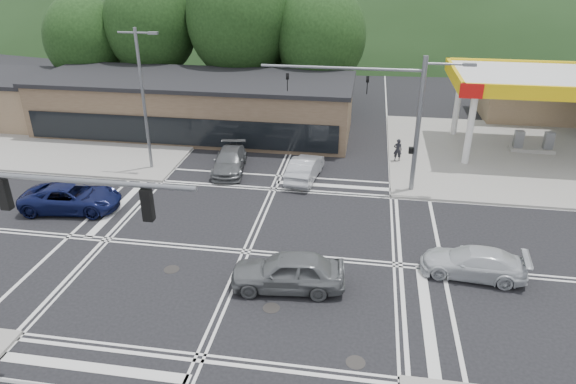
# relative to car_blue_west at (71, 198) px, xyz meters

# --- Properties ---
(ground) EXTENTS (120.00, 120.00, 0.00)m
(ground) POSITION_rel_car_blue_west_xyz_m (10.52, -2.77, -0.74)
(ground) COLOR black
(ground) RESTS_ON ground
(sidewalk_ne) EXTENTS (16.00, 16.00, 0.15)m
(sidewalk_ne) POSITION_rel_car_blue_west_xyz_m (25.52, 12.23, -0.67)
(sidewalk_ne) COLOR gray
(sidewalk_ne) RESTS_ON ground
(sidewalk_nw) EXTENTS (16.00, 16.00, 0.15)m
(sidewalk_nw) POSITION_rel_car_blue_west_xyz_m (-4.48, 12.23, -0.67)
(sidewalk_nw) COLOR gray
(sidewalk_nw) RESTS_ON ground
(gas_station_canopy) EXTENTS (12.32, 8.34, 5.75)m
(gas_station_canopy) POSITION_rel_car_blue_west_xyz_m (27.51, 13.23, 4.30)
(gas_station_canopy) COLOR silver
(gas_station_canopy) RESTS_ON ground
(convenience_store) EXTENTS (10.00, 6.00, 3.80)m
(convenience_store) POSITION_rel_car_blue_west_xyz_m (30.52, 22.23, 1.16)
(convenience_store) COLOR #846B4F
(convenience_store) RESTS_ON ground
(commercial_row) EXTENTS (24.00, 8.00, 4.00)m
(commercial_row) POSITION_rel_car_blue_west_xyz_m (2.52, 14.23, 1.26)
(commercial_row) COLOR brown
(commercial_row) RESTS_ON ground
(commercial_nw) EXTENTS (8.00, 7.00, 3.60)m
(commercial_nw) POSITION_rel_car_blue_west_xyz_m (-13.48, 14.23, 1.06)
(commercial_nw) COLOR #846B4F
(commercial_nw) RESTS_ON ground
(hill_north) EXTENTS (252.00, 126.00, 140.00)m
(hill_north) POSITION_rel_car_blue_west_xyz_m (10.52, 87.23, -0.74)
(hill_north) COLOR #1F3819
(hill_north) RESTS_ON ground
(tree_n_a) EXTENTS (8.00, 8.00, 11.75)m
(tree_n_a) POSITION_rel_car_blue_west_xyz_m (-3.48, 21.23, 6.40)
(tree_n_a) COLOR #382619
(tree_n_a) RESTS_ON ground
(tree_n_b) EXTENTS (9.00, 9.00, 12.98)m
(tree_n_b) POSITION_rel_car_blue_west_xyz_m (4.52, 21.23, 7.05)
(tree_n_b) COLOR #382619
(tree_n_b) RESTS_ON ground
(tree_n_c) EXTENTS (7.60, 7.60, 10.87)m
(tree_n_c) POSITION_rel_car_blue_west_xyz_m (11.52, 21.23, 5.75)
(tree_n_c) COLOR #382619
(tree_n_c) RESTS_ON ground
(tree_n_d) EXTENTS (6.80, 6.80, 9.76)m
(tree_n_d) POSITION_rel_car_blue_west_xyz_m (-9.48, 20.23, 5.10)
(tree_n_d) COLOR #382619
(tree_n_d) RESTS_ON ground
(tree_n_e) EXTENTS (8.40, 8.40, 11.98)m
(tree_n_e) POSITION_rel_car_blue_west_xyz_m (8.52, 25.23, 6.40)
(tree_n_e) COLOR #382619
(tree_n_e) RESTS_ON ground
(streetlight_nw) EXTENTS (2.50, 0.25, 9.00)m
(streetlight_nw) POSITION_rel_car_blue_west_xyz_m (2.08, 6.23, 4.31)
(streetlight_nw) COLOR slate
(streetlight_nw) RESTS_ON ground
(signal_mast_ne) EXTENTS (11.65, 0.30, 8.00)m
(signal_mast_ne) POSITION_rel_car_blue_west_xyz_m (17.46, 5.43, 4.33)
(signal_mast_ne) COLOR slate
(signal_mast_ne) RESTS_ON ground
(car_blue_west) EXTENTS (5.60, 3.10, 1.48)m
(car_blue_west) POSITION_rel_car_blue_west_xyz_m (0.00, 0.00, 0.00)
(car_blue_west) COLOR #0E143E
(car_blue_west) RESTS_ON ground
(car_grey_center) EXTENTS (5.02, 2.43, 1.65)m
(car_grey_center) POSITION_rel_car_blue_west_xyz_m (12.95, -5.26, 0.08)
(car_grey_center) COLOR slate
(car_grey_center) RESTS_ON ground
(car_silver_east) EXTENTS (4.70, 2.31, 1.31)m
(car_silver_east) POSITION_rel_car_blue_west_xyz_m (20.90, -3.07, -0.08)
(car_silver_east) COLOR silver
(car_silver_east) RESTS_ON ground
(car_queue_a) EXTENTS (2.08, 4.56, 1.45)m
(car_queue_a) POSITION_rel_car_blue_west_xyz_m (12.20, 6.23, -0.02)
(car_queue_a) COLOR #B4B8BC
(car_queue_a) RESTS_ON ground
(car_queue_b) EXTENTS (2.11, 4.72, 1.58)m
(car_queue_b) POSITION_rel_car_blue_west_xyz_m (11.52, 15.37, 0.05)
(car_queue_b) COLOR silver
(car_queue_b) RESTS_ON ground
(car_northbound) EXTENTS (2.55, 4.98, 1.39)m
(car_northbound) POSITION_rel_car_blue_west_xyz_m (7.19, 6.76, -0.05)
(car_northbound) COLOR #56595B
(car_northbound) RESTS_ON ground
(pedestrian) EXTENTS (0.57, 0.39, 1.54)m
(pedestrian) POSITION_rel_car_blue_west_xyz_m (18.02, 9.91, 0.18)
(pedestrian) COLOR black
(pedestrian) RESTS_ON sidewalk_ne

